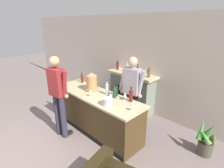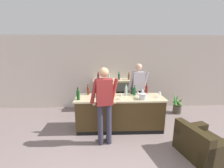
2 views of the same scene
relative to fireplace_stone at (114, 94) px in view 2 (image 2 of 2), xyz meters
name	(u,v)px [view 2 (image 2 of 2)]	position (x,y,z in m)	size (l,w,h in m)	color
wall_back_panel	(111,73)	(-0.07, 0.26, 0.79)	(12.00, 0.07, 2.75)	beige
bar_counter	(120,113)	(0.11, -1.45, -0.11)	(2.46, 0.75, 0.95)	#463319
fireplace_stone	(114,94)	(0.00, 0.00, 0.00)	(1.50, 0.52, 1.46)	slate
armchair_black	(201,145)	(1.75, -2.66, -0.34)	(1.02, 1.08, 0.71)	black
potted_plant_corner	(177,105)	(2.27, -0.45, -0.29)	(0.38, 0.35, 0.73)	#4C453A
person_customer	(104,103)	(-0.31, -2.15, 0.46)	(0.65, 0.35, 1.87)	#302E3F
person_bartender	(138,89)	(0.71, -0.91, 0.43)	(0.65, 0.35, 1.83)	black
copper_dispenser	(111,89)	(-0.13, -1.37, 0.60)	(0.27, 0.30, 0.46)	tan
ice_bucket_steel	(143,96)	(0.70, -1.64, 0.45)	(0.21, 0.21, 0.15)	silver
wine_bottle_chardonnay_pale	(146,89)	(0.92, -1.18, 0.51)	(0.08, 0.08, 0.32)	maroon
wine_bottle_merlot_tall	(88,90)	(-0.80, -1.17, 0.50)	(0.07, 0.07, 0.31)	#5C2412
wine_bottle_riesling_slim	(126,90)	(0.30, -1.28, 0.52)	(0.07, 0.07, 0.34)	#9EBCBB
wine_bottle_port_short	(134,91)	(0.54, -1.28, 0.50)	(0.08, 0.08, 0.29)	#174A26
wine_bottle_burgundy_dark	(78,94)	(-1.01, -1.62, 0.52)	(0.08, 0.08, 0.33)	#0E3C11
wine_bottle_rose_blush	(132,90)	(0.49, -1.17, 0.49)	(0.08, 0.08, 0.28)	#1C2C20
wine_glass_front_right	(121,95)	(0.12, -1.62, 0.48)	(0.08, 0.08, 0.17)	silver
wine_glass_back_row	(143,90)	(0.79, -1.22, 0.50)	(0.08, 0.08, 0.18)	silver
wine_glass_mid_counter	(138,93)	(0.60, -1.46, 0.49)	(0.08, 0.08, 0.17)	silver
wine_glass_near_bucket	(160,92)	(1.21, -1.48, 0.50)	(0.08, 0.08, 0.19)	silver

